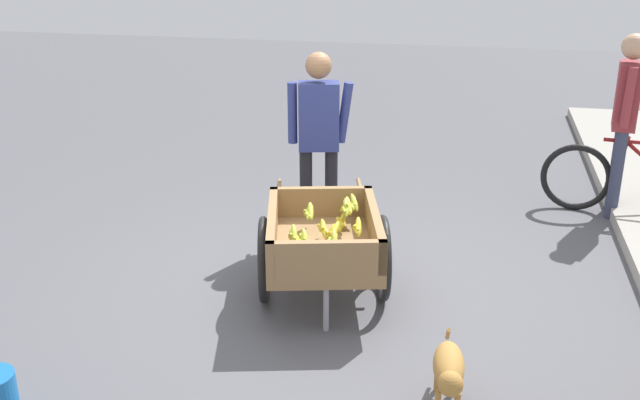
# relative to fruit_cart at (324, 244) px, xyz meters

# --- Properties ---
(ground_plane) EXTENTS (24.00, 24.00, 0.00)m
(ground_plane) POSITION_rel_fruit_cart_xyz_m (-0.13, -0.07, -0.44)
(ground_plane) COLOR #56565B
(fruit_cart) EXTENTS (1.78, 1.14, 0.74)m
(fruit_cart) POSITION_rel_fruit_cart_xyz_m (0.00, 0.00, 0.00)
(fruit_cart) COLOR #937047
(fruit_cart) RESTS_ON ground
(vendor_person) EXTENTS (0.28, 0.54, 1.64)m
(vendor_person) POSITION_rel_fruit_cart_xyz_m (-1.11, -0.28, 0.54)
(vendor_person) COLOR black
(vendor_person) RESTS_ON ground
(bicycle) EXTENTS (0.46, 1.65, 0.85)m
(bicycle) POSITION_rel_fruit_cart_xyz_m (-2.20, 2.51, -0.09)
(bicycle) COLOR black
(bicycle) RESTS_ON ground
(cyclist_person) EXTENTS (0.52, 0.24, 1.72)m
(cyclist_person) POSITION_rel_fruit_cart_xyz_m (-2.22, 2.36, 0.60)
(cyclist_person) COLOR #333851
(cyclist_person) RESTS_ON ground
(dog) EXTENTS (0.67, 0.21, 0.40)m
(dog) POSITION_rel_fruit_cart_xyz_m (1.18, 0.97, -0.17)
(dog) COLOR #AD7A38
(dog) RESTS_ON ground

